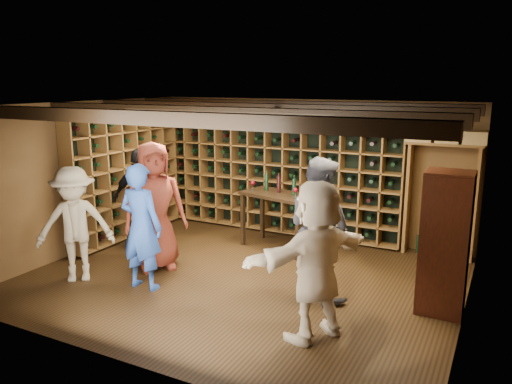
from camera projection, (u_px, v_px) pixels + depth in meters
The scene contains 13 objects.
ground at pixel (242, 278), 7.29m from camera, with size 6.00×6.00×0.00m, color black.
room_shell at pixel (242, 111), 6.81m from camera, with size 6.00×6.00×6.00m.
wine_rack_back at pixel (276, 173), 9.30m from camera, with size 4.65×0.30×2.20m.
wine_rack_left at pixel (126, 175), 9.01m from camera, with size 0.30×2.65×2.20m.
crate_shelf at pixel (445, 162), 7.89m from camera, with size 1.20×0.32×2.07m.
display_cabinet at pixel (444, 246), 6.07m from camera, with size 0.55×0.50×1.75m.
man_blue_shirt at pixel (141, 227), 6.79m from camera, with size 0.64×0.42×1.76m, color navy.
man_grey_suit at pixel (319, 228), 6.50m from camera, with size 0.92×0.71×1.89m, color black.
guest_red_floral at pixel (155, 206), 7.51m from camera, with size 0.95×0.62×1.95m, color maroon.
guest_woman_black at pixel (142, 200), 8.36m from camera, with size 1.02×0.42×1.74m, color black.
guest_khaki at pixel (75, 224), 7.07m from camera, with size 1.07×0.62×1.66m, color gray.
guest_beige at pixel (316, 261), 5.44m from camera, with size 1.68×0.53×1.81m, color #BEAA8C.
tasting_table at pixel (279, 201), 8.43m from camera, with size 1.39×0.92×1.25m.
Camera 1 is at (3.31, -5.99, 2.82)m, focal length 35.00 mm.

